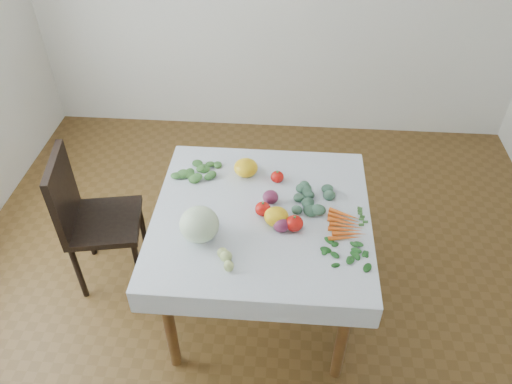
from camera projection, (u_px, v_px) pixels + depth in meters
ground at (261, 302)px, 3.09m from camera, size 4.00×4.00×0.00m
table at (261, 227)px, 2.66m from camera, size 1.00×1.00×0.75m
tablecloth at (262, 214)px, 2.60m from camera, size 1.12×1.12×0.01m
chair at (87, 213)px, 2.93m from camera, size 0.48×0.48×0.92m
cabbage at (199, 224)px, 2.41m from camera, size 0.25×0.25×0.17m
tomato_a at (277, 177)px, 2.77m from camera, size 0.09×0.09×0.06m
tomato_b at (263, 209)px, 2.57m from camera, size 0.09×0.09×0.07m
tomato_c at (293, 224)px, 2.49m from camera, size 0.08×0.08×0.06m
tomato_d at (294, 223)px, 2.48m from camera, size 0.11×0.11×0.08m
heirloom_back at (246, 168)px, 2.81m from camera, size 0.14×0.14×0.10m
heirloom_front at (276, 217)px, 2.51m from camera, size 0.14×0.14×0.09m
onion_a at (281, 225)px, 2.48m from camera, size 0.08×0.08×0.07m
onion_b at (271, 197)px, 2.64m from camera, size 0.11×0.11×0.07m
tomatillo_cluster at (234, 262)px, 2.31m from camera, size 0.09×0.11×0.04m
carrot_bunch at (346, 226)px, 2.51m from camera, size 0.17×0.23×0.03m
kale_bunch at (319, 197)px, 2.67m from camera, size 0.27×0.26×0.04m
basil_bunch at (346, 254)px, 2.37m from camera, size 0.22×0.18×0.01m
dill_bunch at (196, 173)px, 2.83m from camera, size 0.24×0.21×0.03m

